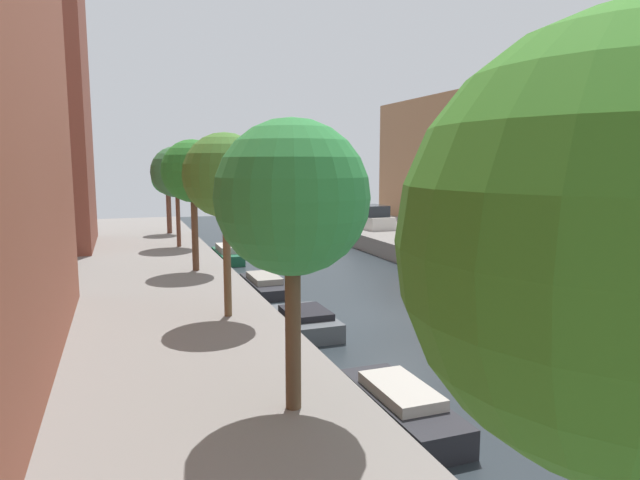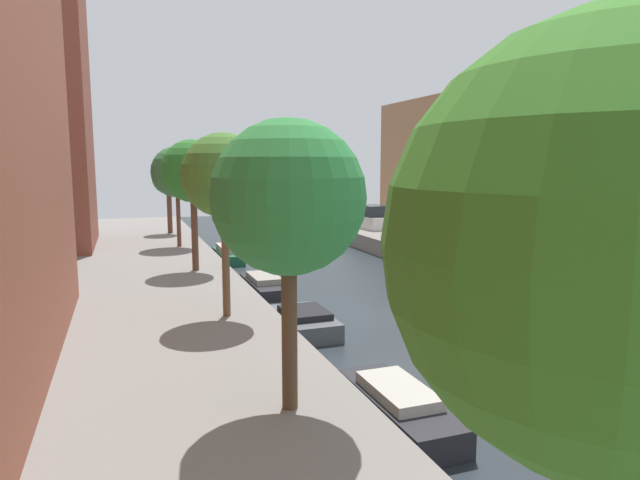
% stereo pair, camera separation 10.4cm
% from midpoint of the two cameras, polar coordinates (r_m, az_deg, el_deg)
% --- Properties ---
extents(ground_plane, '(84.00, 84.00, 0.00)m').
position_cam_midpoint_polar(ground_plane, '(20.56, 8.66, -8.01)').
color(ground_plane, '#232B30').
extents(low_block_right, '(10.00, 13.56, 9.74)m').
position_cam_midpoint_polar(low_block_right, '(48.26, 15.27, 7.95)').
color(low_block_right, '#9E704C').
rests_on(low_block_right, quay_right).
extents(street_tree_0, '(2.84, 2.84, 5.53)m').
position_cam_midpoint_polar(street_tree_0, '(3.84, 28.72, -1.10)').
color(street_tree_0, brown).
rests_on(street_tree_0, quay_left).
extents(street_tree_1, '(2.84, 2.84, 5.42)m').
position_cam_midpoint_polar(street_tree_1, '(10.03, -2.97, 4.26)').
color(street_tree_1, brown).
rests_on(street_tree_1, quay_left).
extents(street_tree_2, '(2.50, 2.50, 5.51)m').
position_cam_midpoint_polar(street_tree_2, '(16.65, -9.70, 6.49)').
color(street_tree_2, brown).
rests_on(street_tree_2, quay_left).
extents(street_tree_3, '(2.66, 2.66, 5.61)m').
position_cam_midpoint_polar(street_tree_3, '(24.23, -12.84, 6.85)').
color(street_tree_3, brown).
rests_on(street_tree_3, quay_left).
extents(street_tree_4, '(2.80, 2.80, 5.53)m').
position_cam_midpoint_polar(street_tree_4, '(31.55, -14.42, 6.77)').
color(street_tree_4, brown).
rests_on(street_tree_4, quay_left).
extents(street_tree_5, '(2.10, 2.10, 4.68)m').
position_cam_midpoint_polar(street_tree_5, '(37.83, -15.26, 6.06)').
color(street_tree_5, brown).
rests_on(street_tree_5, quay_left).
extents(parked_car, '(2.03, 4.35, 1.65)m').
position_cam_midpoint_polar(parked_car, '(39.88, 5.39, 2.23)').
color(parked_car, beige).
rests_on(parked_car, quay_right).
extents(moored_boat_left_2, '(1.32, 3.83, 0.85)m').
position_cam_midpoint_polar(moored_boat_left_2, '(12.67, 8.31, -16.60)').
color(moored_boat_left_2, '#232328').
rests_on(moored_boat_left_2, ground_plane).
extents(moored_boat_left_3, '(1.68, 3.28, 0.80)m').
position_cam_midpoint_polar(moored_boat_left_3, '(18.74, -1.53, -8.38)').
color(moored_boat_left_3, '#4C5156').
rests_on(moored_boat_left_3, ground_plane).
extents(moored_boat_left_4, '(1.38, 4.13, 0.72)m').
position_cam_midpoint_polar(moored_boat_left_4, '(24.65, -5.64, -4.55)').
color(moored_boat_left_4, '#232328').
rests_on(moored_boat_left_4, ground_plane).
extents(moored_boat_left_5, '(1.25, 4.16, 0.93)m').
position_cam_midpoint_polar(moored_boat_left_5, '(32.40, -9.36, -1.46)').
color(moored_boat_left_5, '#195638').
rests_on(moored_boat_left_5, ground_plane).
extents(moored_boat_right_2, '(1.41, 4.39, 0.73)m').
position_cam_midpoint_polar(moored_boat_right_2, '(19.92, 24.30, -8.21)').
color(moored_boat_right_2, '#195638').
rests_on(moored_boat_right_2, ground_plane).
extents(moored_boat_right_3, '(1.85, 3.41, 0.91)m').
position_cam_midpoint_polar(moored_boat_right_3, '(24.85, 13.30, -4.39)').
color(moored_boat_right_3, '#195638').
rests_on(moored_boat_right_3, ground_plane).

